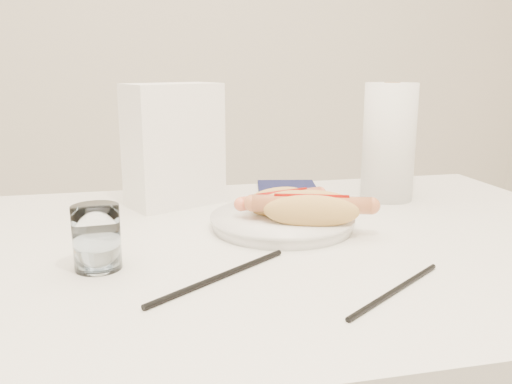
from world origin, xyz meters
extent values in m
cube|color=white|center=(0.00, 0.00, 0.73)|extent=(1.20, 0.80, 0.04)
cylinder|color=silver|center=(0.54, 0.34, 0.35)|extent=(0.04, 0.04, 0.71)
cylinder|color=white|center=(0.04, 0.05, 0.76)|extent=(0.28, 0.28, 0.02)
ellipsoid|color=tan|center=(0.05, 0.06, 0.79)|extent=(0.13, 0.07, 0.04)
ellipsoid|color=tan|center=(0.04, 0.09, 0.79)|extent=(0.13, 0.07, 0.04)
ellipsoid|color=tan|center=(0.05, 0.07, 0.78)|extent=(0.12, 0.08, 0.02)
cylinder|color=#F27955|center=(0.05, 0.07, 0.80)|extent=(0.16, 0.07, 0.02)
cylinder|color=#990A05|center=(0.05, 0.07, 0.81)|extent=(0.10, 0.04, 0.01)
ellipsoid|color=#DDA856|center=(0.07, -0.01, 0.80)|extent=(0.16, 0.08, 0.05)
ellipsoid|color=#DDA856|center=(0.08, 0.02, 0.80)|extent=(0.16, 0.08, 0.05)
ellipsoid|color=#DDA856|center=(0.08, 0.00, 0.78)|extent=(0.15, 0.10, 0.03)
cylinder|color=#C87346|center=(0.08, 0.00, 0.80)|extent=(0.19, 0.09, 0.03)
cylinder|color=#990A05|center=(0.08, 0.00, 0.81)|extent=(0.12, 0.05, 0.01)
cylinder|color=silver|center=(-0.25, -0.07, 0.79)|extent=(0.06, 0.06, 0.09)
cylinder|color=black|center=(-0.09, -0.15, 0.75)|extent=(0.20, 0.15, 0.01)
cylinder|color=black|center=(0.11, -0.23, 0.75)|extent=(0.18, 0.13, 0.01)
cube|color=white|center=(-0.12, 0.26, 0.87)|extent=(0.20, 0.16, 0.23)
cube|color=#13173D|center=(0.13, 0.33, 0.75)|extent=(0.15, 0.15, 0.01)
cylinder|color=white|center=(0.31, 0.20, 0.87)|extent=(0.11, 0.11, 0.23)
camera|label=1|loc=(-0.19, -0.79, 1.02)|focal=37.86mm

